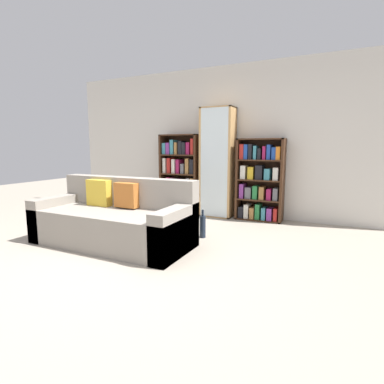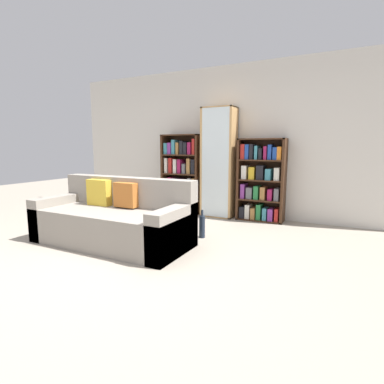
# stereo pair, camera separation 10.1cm
# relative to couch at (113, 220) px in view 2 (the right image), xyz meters

# --- Properties ---
(ground_plane) EXTENTS (16.00, 16.00, 0.00)m
(ground_plane) POSITION_rel_couch_xyz_m (0.51, -0.44, -0.30)
(ground_plane) COLOR gray
(wall_back) EXTENTS (6.20, 0.06, 2.70)m
(wall_back) POSITION_rel_couch_xyz_m (0.51, 2.31, 1.05)
(wall_back) COLOR beige
(wall_back) RESTS_ON ground
(couch) EXTENTS (2.09, 0.89, 0.85)m
(couch) POSITION_rel_couch_xyz_m (0.00, 0.00, 0.00)
(couch) COLOR gray
(couch) RESTS_ON ground
(bookshelf_left) EXTENTS (0.78, 0.32, 1.49)m
(bookshelf_left) POSITION_rel_couch_xyz_m (-0.12, 2.11, 0.43)
(bookshelf_left) COLOR #3D2314
(bookshelf_left) RESTS_ON ground
(display_cabinet) EXTENTS (0.59, 0.36, 1.95)m
(display_cabinet) POSITION_rel_couch_xyz_m (0.65, 2.09, 0.68)
(display_cabinet) COLOR tan
(display_cabinet) RESTS_ON ground
(bookshelf_right) EXTENTS (0.79, 0.32, 1.40)m
(bookshelf_right) POSITION_rel_couch_xyz_m (1.41, 2.11, 0.38)
(bookshelf_right) COLOR #3D2314
(bookshelf_right) RESTS_ON ground
(wine_bottle) EXTENTS (0.08, 0.08, 0.40)m
(wine_bottle) POSITION_rel_couch_xyz_m (0.95, 0.73, -0.14)
(wine_bottle) COLOR #192333
(wine_bottle) RESTS_ON ground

